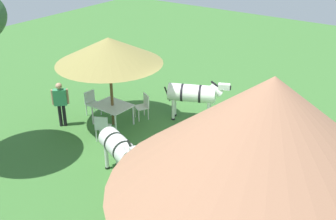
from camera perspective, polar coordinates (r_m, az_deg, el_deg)
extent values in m
plane|color=#3D7132|center=(13.40, 4.42, -4.78)|extent=(36.00, 36.00, 0.00)
cone|color=#A97456|center=(7.84, 13.53, -3.56)|extent=(6.16, 6.16, 2.37)
cylinder|color=brown|center=(14.24, -7.73, 2.09)|extent=(0.10, 0.10, 2.26)
cone|color=olive|center=(13.70, -8.11, 8.08)|extent=(3.53, 3.53, 0.87)
cube|color=silver|center=(14.41, -7.63, 0.60)|extent=(1.28, 1.05, 0.04)
cylinder|color=silver|center=(13.95, -7.18, -1.97)|extent=(0.06, 0.06, 0.70)
cylinder|color=silver|center=(14.68, -10.28, -0.71)|extent=(0.06, 0.06, 0.70)
cylinder|color=silver|center=(14.50, -4.78, -0.72)|extent=(0.06, 0.06, 0.70)
cylinder|color=silver|center=(15.21, -7.88, 0.44)|extent=(0.06, 0.06, 0.70)
cube|color=silver|center=(15.28, -10.21, 0.82)|extent=(0.47, 0.49, 0.04)
cube|color=silver|center=(15.33, -10.72, 1.78)|extent=(0.09, 0.44, 0.45)
cylinder|color=silver|center=(15.36, -9.17, 0.10)|extent=(0.04, 0.04, 0.45)
cylinder|color=silver|center=(15.15, -10.27, -0.37)|extent=(0.04, 0.04, 0.45)
cylinder|color=silver|center=(15.61, -10.02, 0.48)|extent=(0.04, 0.04, 0.45)
cylinder|color=silver|center=(15.41, -11.11, 0.03)|extent=(0.04, 0.04, 0.45)
cube|color=silver|center=(13.63, -8.85, -2.31)|extent=(0.58, 0.57, 0.04)
cube|color=silver|center=(13.37, -9.17, -1.84)|extent=(0.41, 0.22, 0.45)
cylinder|color=silver|center=(13.94, -9.31, -2.71)|extent=(0.04, 0.04, 0.45)
cylinder|color=silver|center=(13.83, -7.81, -2.85)|extent=(0.04, 0.04, 0.45)
cylinder|color=silver|center=(13.65, -9.78, -3.42)|extent=(0.04, 0.04, 0.45)
cylinder|color=silver|center=(13.53, -8.26, -3.57)|extent=(0.04, 0.04, 0.45)
cube|color=white|center=(14.84, -3.66, 0.41)|extent=(0.59, 0.58, 0.04)
cube|color=white|center=(14.81, -3.00, 1.33)|extent=(0.40, 0.25, 0.45)
cylinder|color=white|center=(14.72, -4.01, -0.80)|extent=(0.04, 0.04, 0.45)
cylinder|color=white|center=(15.04, -4.54, -0.21)|extent=(0.04, 0.04, 0.45)
cylinder|color=white|center=(14.84, -2.72, -0.54)|extent=(0.04, 0.04, 0.45)
cylinder|color=white|center=(15.15, -3.27, 0.04)|extent=(0.04, 0.04, 0.45)
cylinder|color=black|center=(14.78, -14.01, -0.69)|extent=(0.12, 0.12, 0.80)
cylinder|color=black|center=(14.80, -14.55, -0.72)|extent=(0.12, 0.12, 0.80)
cube|color=#389560|center=(14.50, -14.57, 1.71)|extent=(0.45, 0.44, 0.57)
cylinder|color=tan|center=(14.47, -13.61, 1.83)|extent=(0.08, 0.08, 0.53)
cylinder|color=tan|center=(14.53, -15.54, 1.70)|extent=(0.08, 0.08, 0.53)
sphere|color=tan|center=(14.35, -14.75, 3.20)|extent=(0.22, 0.22, 0.22)
cylinder|color=black|center=(14.70, 14.07, -0.75)|extent=(0.12, 0.12, 0.85)
cylinder|color=black|center=(14.81, 13.80, -0.50)|extent=(0.12, 0.12, 0.85)
cube|color=#399864|center=(14.45, 14.23, 1.95)|extent=(0.49, 0.46, 0.60)
cylinder|color=tan|center=(14.24, 14.73, 1.61)|extent=(0.09, 0.09, 0.57)
cylinder|color=tan|center=(14.65, 13.77, 2.42)|extent=(0.09, 0.09, 0.57)
sphere|color=tan|center=(14.29, 14.42, 3.55)|extent=(0.23, 0.23, 0.23)
cube|color=teal|center=(12.99, 7.13, -4.88)|extent=(0.74, 0.75, 0.03)
cube|color=white|center=(12.76, 6.09, -4.23)|extent=(0.73, 0.73, 0.34)
cube|color=silver|center=(13.22, 6.38, -4.80)|extent=(0.37, 0.52, 0.22)
cube|color=silver|center=(12.83, 7.42, -5.89)|extent=(0.37, 0.52, 0.22)
cylinder|color=silver|center=(12.77, 16.57, -2.47)|extent=(1.57, 1.65, 0.69)
cylinder|color=black|center=(12.92, 17.80, -2.30)|extent=(0.58, 0.53, 0.71)
cylinder|color=black|center=(12.64, 15.44, -2.63)|extent=(0.58, 0.53, 0.71)
cylinder|color=silver|center=(12.33, 13.46, -2.18)|extent=(0.60, 0.62, 0.51)
cube|color=silver|center=(12.14, 12.35, -1.67)|extent=(0.40, 0.42, 0.20)
cube|color=black|center=(12.08, 11.57, -1.90)|extent=(0.17, 0.17, 0.12)
cube|color=black|center=(12.24, 13.56, -1.36)|extent=(0.27, 0.30, 0.28)
cylinder|color=silver|center=(12.66, 14.24, -5.68)|extent=(0.11, 0.11, 0.72)
cylinder|color=black|center=(12.83, 14.08, -6.94)|extent=(0.13, 0.13, 0.06)
cylinder|color=silver|center=(12.94, 13.49, -4.84)|extent=(0.11, 0.11, 0.72)
cylinder|color=black|center=(13.11, 13.34, -6.08)|extent=(0.13, 0.13, 0.06)
cylinder|color=silver|center=(13.22, 18.91, -4.91)|extent=(0.11, 0.11, 0.72)
cylinder|color=black|center=(13.38, 18.71, -6.13)|extent=(0.13, 0.13, 0.06)
cylinder|color=silver|center=(13.49, 18.10, -4.12)|extent=(0.11, 0.11, 0.72)
cylinder|color=black|center=(13.66, 17.91, -5.32)|extent=(0.13, 0.13, 0.06)
cylinder|color=black|center=(13.24, 19.70, -2.41)|extent=(0.19, 0.21, 0.53)
cylinder|color=silver|center=(11.48, -6.70, -5.10)|extent=(1.57, 1.12, 0.61)
cylinder|color=black|center=(11.71, -7.32, -4.47)|extent=(0.31, 0.60, 0.62)
cylinder|color=black|center=(11.27, -6.12, -5.68)|extent=(0.31, 0.60, 0.62)
cylinder|color=silver|center=(10.82, -5.07, -5.98)|extent=(0.59, 0.46, 0.48)
cube|color=silver|center=(10.52, -4.40, -5.93)|extent=(0.44, 0.32, 0.20)
cube|color=black|center=(10.40, -3.93, -6.51)|extent=(0.16, 0.16, 0.12)
cube|color=black|center=(10.72, -5.11, -5.07)|extent=(0.35, 0.18, 0.28)
cylinder|color=silver|center=(11.43, -4.57, -8.62)|extent=(0.11, 0.11, 0.72)
cylinder|color=black|center=(11.62, -4.51, -9.95)|extent=(0.13, 0.13, 0.06)
cylinder|color=silver|center=(11.31, -6.08, -9.10)|extent=(0.11, 0.11, 0.72)
cylinder|color=black|center=(11.50, -6.01, -10.44)|extent=(0.13, 0.13, 0.06)
cylinder|color=silver|center=(12.27, -6.98, -6.10)|extent=(0.11, 0.11, 0.72)
cylinder|color=black|center=(12.45, -6.90, -7.38)|extent=(0.13, 0.13, 0.06)
cylinder|color=silver|center=(12.16, -8.40, -6.52)|extent=(0.11, 0.11, 0.72)
cylinder|color=black|center=(12.34, -8.31, -7.81)|extent=(0.13, 0.13, 0.06)
cylinder|color=black|center=(12.14, -8.27, -3.88)|extent=(0.24, 0.14, 0.53)
cylinder|color=silver|center=(14.55, 3.28, 2.31)|extent=(1.76, 1.23, 0.61)
cylinder|color=black|center=(14.59, 2.00, 2.41)|extent=(0.33, 0.61, 0.63)
cylinder|color=black|center=(14.51, 4.44, 2.22)|extent=(0.33, 0.61, 0.63)
cylinder|color=silver|center=(14.40, 6.55, 2.70)|extent=(0.59, 0.47, 0.48)
cube|color=silver|center=(14.32, 7.69, 3.19)|extent=(0.44, 0.33, 0.20)
cube|color=black|center=(14.32, 8.40, 3.02)|extent=(0.16, 0.16, 0.12)
cube|color=black|center=(14.32, 6.59, 3.43)|extent=(0.35, 0.18, 0.28)
cylinder|color=silver|center=(14.90, 5.70, 0.18)|extent=(0.11, 0.11, 0.78)
cylinder|color=black|center=(15.05, 5.64, -1.06)|extent=(0.13, 0.13, 0.06)
cylinder|color=silver|center=(14.59, 5.55, -0.38)|extent=(0.11, 0.11, 0.78)
cylinder|color=black|center=(14.75, 5.50, -1.64)|extent=(0.13, 0.13, 0.06)
cylinder|color=silver|center=(15.05, 0.95, 0.59)|extent=(0.11, 0.11, 0.78)
cylinder|color=black|center=(15.20, 0.94, -0.64)|extent=(0.13, 0.13, 0.06)
cylinder|color=silver|center=(14.75, 0.71, 0.04)|extent=(0.11, 0.11, 0.78)
cylinder|color=black|center=(14.91, 0.71, -1.21)|extent=(0.13, 0.13, 0.06)
cylinder|color=black|center=(14.72, -0.10, 2.22)|extent=(0.24, 0.14, 0.53)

